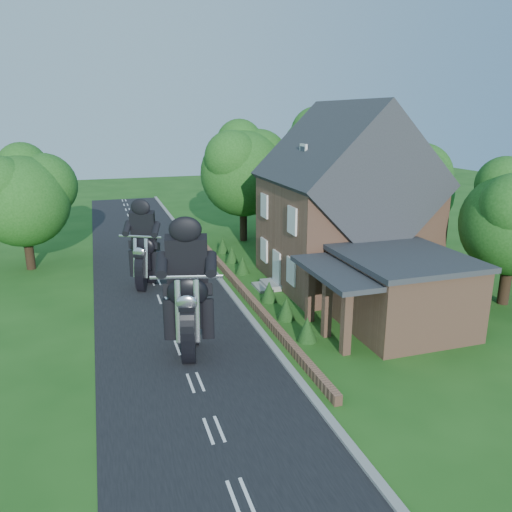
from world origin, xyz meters
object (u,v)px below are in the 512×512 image
object	(u,v)px
annex	(398,290)
motorcycle_lead	(190,335)
motorcycle_follow	(146,275)
garden_wall	(245,293)
house	(344,208)

from	to	relation	value
annex	motorcycle_lead	world-z (taller)	annex
motorcycle_lead	motorcycle_follow	size ratio (longest dim) A/B	1.14
garden_wall	house	size ratio (longest dim) A/B	2.15
house	annex	world-z (taller)	house
garden_wall	house	bearing A→B (deg)	9.17
annex	house	bearing A→B (deg)	84.76
house	motorcycle_lead	bearing A→B (deg)	-146.68
house	motorcycle_lead	distance (m)	12.74
house	annex	bearing A→B (deg)	-95.24
house	garden_wall	bearing A→B (deg)	-170.83
motorcycle_lead	motorcycle_follow	distance (m)	8.90
garden_wall	annex	xyz separation A→B (m)	(5.57, -5.80, 1.57)
garden_wall	motorcycle_lead	world-z (taller)	motorcycle_lead
garden_wall	motorcycle_follow	bearing A→B (deg)	147.60
house	motorcycle_lead	xyz separation A→B (m)	(-10.25, -6.74, -3.47)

